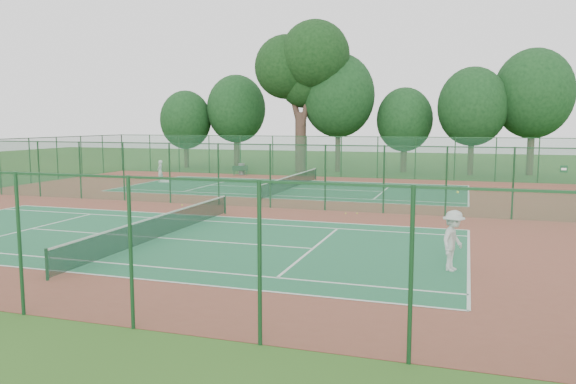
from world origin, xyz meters
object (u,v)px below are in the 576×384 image
(player_near, at_px, (453,241))
(bench, at_px, (240,170))
(kit_bag, at_px, (165,181))
(trash_bin, at_px, (242,169))
(player_far, at_px, (160,171))
(big_tree, at_px, (302,66))

(player_near, distance_m, bench, 33.34)
(player_near, height_order, kit_bag, player_near)
(trash_bin, relative_size, bench, 0.71)
(trash_bin, bearing_deg, player_far, -115.80)
(bench, bearing_deg, player_near, -77.72)
(bench, relative_size, big_tree, 0.10)
(trash_bin, height_order, big_tree, big_tree)
(player_near, relative_size, trash_bin, 1.87)
(player_far, height_order, trash_bin, player_far)
(bench, height_order, kit_bag, bench)
(bench, bearing_deg, big_tree, 29.75)
(kit_bag, bearing_deg, big_tree, 46.12)
(bench, height_order, big_tree, big_tree)
(player_near, distance_m, kit_bag, 30.09)
(player_near, relative_size, kit_bag, 2.74)
(player_far, xyz_separation_m, big_tree, (7.93, 12.34, 8.97))
(player_far, distance_m, bench, 8.08)
(bench, relative_size, kit_bag, 2.06)
(player_near, height_order, bench, player_near)
(player_far, bearing_deg, kit_bag, 79.37)
(bench, bearing_deg, trash_bin, 76.73)
(trash_bin, bearing_deg, player_near, -56.33)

